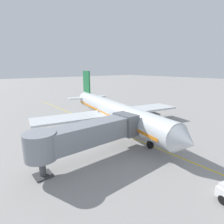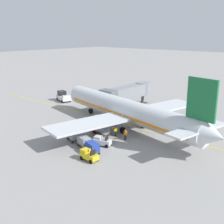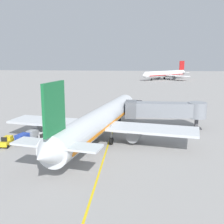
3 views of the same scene
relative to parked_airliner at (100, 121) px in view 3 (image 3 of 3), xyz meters
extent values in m
plane|color=gray|center=(1.47, 2.17, -3.19)|extent=(400.00, 400.00, 0.00)
cube|color=gold|center=(1.47, 2.17, -3.18)|extent=(0.24, 80.00, 0.01)
cylinder|color=silver|center=(0.05, 0.27, 0.10)|extent=(10.05, 32.09, 3.70)
cube|color=orange|center=(0.05, 0.27, -0.36)|extent=(9.58, 29.59, 0.44)
cone|color=silver|center=(3.51, 17.12, 0.10)|extent=(4.03, 3.08, 3.63)
cone|color=silver|center=(-3.44, -16.78, 0.40)|extent=(3.64, 3.37, 3.14)
cube|color=black|center=(3.15, 15.35, 0.75)|extent=(2.94, 1.64, 0.60)
cube|color=silver|center=(-0.15, -0.71, -0.55)|extent=(30.43, 11.12, 0.36)
cylinder|color=gray|center=(-5.37, 1.18, -1.80)|extent=(2.60, 3.54, 2.00)
cylinder|color=gray|center=(5.40, -1.03, -1.80)|extent=(2.60, 3.54, 2.00)
cube|color=#196B38|center=(-2.96, -14.43, 4.70)|extent=(1.20, 4.37, 5.50)
cube|color=silver|center=(-2.92, -14.23, 0.65)|extent=(10.32, 4.56, 0.24)
cylinder|color=black|center=(2.30, 11.24, -2.64)|extent=(0.66, 1.17, 1.10)
cylinder|color=gray|center=(2.30, 11.24, -1.09)|extent=(0.24, 0.24, 2.00)
cylinder|color=black|center=(-2.60, -1.23, -2.64)|extent=(0.66, 1.17, 1.10)
cylinder|color=gray|center=(-2.60, -1.23, -1.09)|extent=(0.24, 0.24, 2.00)
cylinder|color=black|center=(1.91, -2.15, -2.64)|extent=(0.66, 1.17, 1.10)
cylinder|color=gray|center=(1.91, -2.15, -1.09)|extent=(0.24, 0.24, 2.00)
cube|color=gray|center=(10.28, 8.48, 0.30)|extent=(12.89, 2.80, 2.60)
cube|color=slate|center=(4.63, 8.48, 0.30)|extent=(2.00, 3.50, 2.99)
cylinder|color=gray|center=(16.72, 8.48, 0.30)|extent=(3.36, 3.36, 2.86)
cylinder|color=#4C4C51|center=(16.72, 8.48, -2.09)|extent=(0.70, 0.70, 2.19)
cube|color=#38383A|center=(16.72, 8.48, -3.11)|extent=(1.80, 1.80, 0.16)
cube|color=silver|center=(5.71, 24.00, -2.34)|extent=(3.34, 4.84, 0.90)
cube|color=black|center=(5.98, 24.95, -1.34)|extent=(2.10, 2.23, 1.10)
cube|color=silver|center=(5.28, 22.52, -1.71)|extent=(2.10, 1.58, 0.36)
cylinder|color=black|center=(6.21, 22.36, -2.79)|extent=(0.56, 0.87, 0.80)
cylinder|color=black|center=(4.41, 22.88, -2.79)|extent=(0.56, 0.87, 0.80)
cylinder|color=black|center=(7.00, 25.11, -2.79)|extent=(0.56, 0.87, 0.80)
cylinder|color=black|center=(5.21, 25.63, -2.79)|extent=(0.56, 0.87, 0.80)
cube|color=#B21E1E|center=(-5.07, 2.93, -2.56)|extent=(1.72, 2.70, 0.70)
cube|color=#B21E1E|center=(-4.92, 3.60, -1.99)|extent=(1.22, 1.25, 0.44)
cube|color=black|center=(-5.22, 2.26, -1.89)|extent=(0.85, 0.34, 0.64)
cylinder|color=black|center=(-5.04, 3.05, -1.91)|extent=(0.14, 0.27, 0.54)
cylinder|color=black|center=(-5.41, 3.90, -2.91)|extent=(0.32, 0.59, 0.56)
cylinder|color=black|center=(-4.35, 3.66, -2.91)|extent=(0.32, 0.59, 0.56)
cylinder|color=black|center=(-5.79, 2.19, -2.91)|extent=(0.32, 0.59, 0.56)
cylinder|color=black|center=(-4.74, 1.96, -2.91)|extent=(0.32, 0.59, 0.56)
cube|color=gold|center=(-13.49, -4.43, -2.56)|extent=(1.21, 2.51, 0.70)
cube|color=gold|center=(-13.49, -3.74, -1.99)|extent=(1.03, 1.06, 0.44)
cube|color=black|center=(-13.50, -5.11, -1.89)|extent=(0.84, 0.16, 0.64)
cylinder|color=black|center=(-13.49, -4.30, -1.91)|extent=(0.08, 0.26, 0.54)
cylinder|color=black|center=(-14.03, -3.55, -2.91)|extent=(0.20, 0.56, 0.56)
cylinder|color=black|center=(-12.95, -3.55, -2.91)|extent=(0.20, 0.56, 0.56)
cylinder|color=black|center=(-14.04, -5.30, -2.91)|extent=(0.20, 0.56, 0.56)
cylinder|color=black|center=(-12.96, -5.30, -2.91)|extent=(0.20, 0.56, 0.56)
cube|color=silver|center=(-8.71, -2.34, -2.56)|extent=(1.96, 2.76, 0.70)
cube|color=silver|center=(-8.93, -1.70, -1.99)|extent=(1.31, 1.33, 0.44)
cube|color=black|center=(-8.48, -2.99, -1.89)|extent=(0.85, 0.43, 0.64)
cylinder|color=black|center=(-8.75, -2.23, -1.91)|extent=(0.16, 0.27, 0.54)
cylinder|color=black|center=(-9.50, -1.70, -2.91)|extent=(0.37, 0.59, 0.56)
cylinder|color=black|center=(-8.48, -1.34, -2.91)|extent=(0.37, 0.59, 0.56)
cylinder|color=black|center=(-8.93, -3.35, -2.91)|extent=(0.37, 0.59, 0.56)
cylinder|color=black|center=(-7.91, -2.99, -2.91)|extent=(0.37, 0.59, 0.56)
cube|color=#4C4C51|center=(-10.18, 2.45, -2.77)|extent=(1.86, 2.48, 0.12)
cube|color=#999EA3|center=(-10.18, 2.45, -2.16)|extent=(1.77, 2.35, 1.10)
cylinder|color=#4C4C51|center=(-9.78, 3.84, -2.78)|extent=(0.26, 0.69, 0.07)
cylinder|color=black|center=(-10.48, 3.40, -3.01)|extent=(0.22, 0.38, 0.36)
cylinder|color=black|center=(-9.42, 3.09, -3.01)|extent=(0.22, 0.38, 0.36)
cylinder|color=black|center=(-10.94, 1.81, -3.01)|extent=(0.22, 0.38, 0.36)
cylinder|color=black|center=(-9.88, 1.50, -3.01)|extent=(0.22, 0.38, 0.36)
cube|color=#4C4C51|center=(-10.81, -0.62, -2.77)|extent=(1.86, 2.48, 0.12)
cube|color=#999EA3|center=(-10.81, -0.62, -2.16)|extent=(1.77, 2.35, 1.10)
cylinder|color=#4C4C51|center=(-10.41, 0.77, -2.78)|extent=(0.26, 0.69, 0.07)
cylinder|color=black|center=(-11.11, 0.33, -3.01)|extent=(0.22, 0.38, 0.36)
cylinder|color=black|center=(-10.05, 0.02, -3.01)|extent=(0.22, 0.38, 0.36)
cylinder|color=black|center=(-11.58, -1.26, -3.01)|extent=(0.22, 0.38, 0.36)
cylinder|color=black|center=(-10.51, -1.57, -3.01)|extent=(0.22, 0.38, 0.36)
cube|color=#4C4C51|center=(-11.59, -3.14, -2.77)|extent=(1.86, 2.48, 0.12)
cube|color=#233D9E|center=(-11.59, -3.14, -2.16)|extent=(1.77, 2.35, 1.10)
cylinder|color=#4C4C51|center=(-11.19, -1.75, -2.78)|extent=(0.26, 0.69, 0.07)
cylinder|color=black|center=(-11.89, -2.20, -3.01)|extent=(0.22, 0.38, 0.36)
cylinder|color=black|center=(-10.83, -2.51, -3.01)|extent=(0.22, 0.38, 0.36)
cylinder|color=black|center=(-12.36, -3.78, -3.01)|extent=(0.22, 0.38, 0.36)
cylinder|color=black|center=(-11.29, -4.09, -3.01)|extent=(0.22, 0.38, 0.36)
cylinder|color=#232328|center=(-4.51, -1.09, -2.76)|extent=(0.15, 0.15, 0.85)
cylinder|color=#232328|center=(-4.34, -1.20, -2.76)|extent=(0.15, 0.15, 0.85)
cube|color=yellow|center=(-4.42, -1.15, -2.04)|extent=(0.45, 0.41, 0.60)
cylinder|color=yellow|center=(-4.63, -1.01, -2.09)|extent=(0.24, 0.20, 0.57)
cylinder|color=yellow|center=(-4.21, -1.28, -2.09)|extent=(0.24, 0.20, 0.57)
sphere|color=#997051|center=(-4.42, -1.15, -1.61)|extent=(0.22, 0.22, 0.22)
cube|color=red|center=(-4.42, -1.15, -1.59)|extent=(0.27, 0.21, 0.10)
cylinder|color=#232328|center=(-4.65, -3.29, -2.76)|extent=(0.15, 0.15, 0.85)
cylinder|color=#232328|center=(-4.61, -3.49, -2.76)|extent=(0.15, 0.15, 0.85)
cube|color=orange|center=(-4.63, -3.39, -2.04)|extent=(0.31, 0.42, 0.60)
cylinder|color=orange|center=(-4.68, -3.14, -2.09)|extent=(0.13, 0.24, 0.57)
cylinder|color=orange|center=(-4.58, -3.63, -2.09)|extent=(0.13, 0.24, 0.57)
sphere|color=beige|center=(-4.63, -3.39, -1.61)|extent=(0.22, 0.22, 0.22)
cube|color=red|center=(-4.63, -3.39, -1.59)|extent=(0.13, 0.27, 0.10)
cylinder|color=white|center=(21.48, 114.68, -0.07)|extent=(24.69, 23.24, 3.52)
cube|color=red|center=(21.48, 114.68, -0.51)|extent=(22.93, 21.61, 0.42)
cone|color=white|center=(9.49, 103.57, -0.07)|extent=(4.01, 4.08, 3.44)
cone|color=white|center=(33.60, 125.91, 0.22)|extent=(3.98, 4.00, 2.99)
cube|color=black|center=(10.74, 104.74, 0.55)|extent=(2.56, 2.64, 0.57)
cube|color=white|center=(22.17, 115.33, -0.68)|extent=(22.99, 24.26, 0.34)
cylinder|color=gray|center=(25.17, 110.98, -1.87)|extent=(3.52, 3.46, 1.90)
cylinder|color=gray|center=(18.06, 118.64, -1.87)|extent=(3.52, 3.46, 1.90)
cube|color=red|center=(31.93, 124.36, 4.30)|extent=(3.27, 3.06, 5.22)
cube|color=white|center=(31.79, 124.24, 0.46)|extent=(8.27, 8.65, 0.23)
cylinder|color=black|center=(13.67, 107.45, -2.66)|extent=(1.06, 1.02, 1.04)
cylinder|color=gray|center=(13.67, 107.45, -1.19)|extent=(0.23, 0.23, 1.90)
cylinder|color=black|center=(24.35, 114.37, -2.66)|extent=(1.06, 1.02, 1.04)
cylinder|color=gray|center=(24.35, 114.37, -1.19)|extent=(0.23, 0.23, 1.90)
cylinder|color=black|center=(21.38, 117.57, -2.66)|extent=(1.06, 1.02, 1.04)
cylinder|color=gray|center=(21.38, 117.57, -1.19)|extent=(0.23, 0.23, 1.90)
camera|label=1|loc=(21.94, 26.61, 8.14)|focal=29.07mm
camera|label=2|loc=(-37.27, -29.19, 13.03)|focal=45.74mm
camera|label=3|loc=(5.56, -42.15, 10.13)|focal=44.35mm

